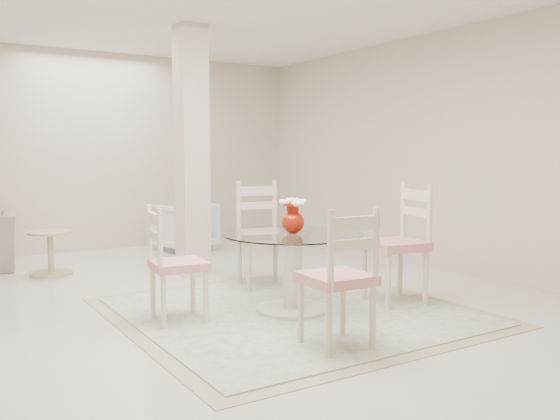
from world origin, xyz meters
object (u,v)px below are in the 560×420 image
column (192,152)px  dining_chair_east (403,234)px  dining_chair_south (342,268)px  armchair_white (184,226)px  dining_chair_north (260,226)px  side_table (51,255)px  red_vase (293,215)px  dining_chair_west (170,256)px  dining_table (293,272)px

column → dining_chair_east: size_ratio=2.29×
dining_chair_south → armchair_white: (0.74, 4.46, -0.24)m
dining_chair_east → dining_chair_north: bearing=-140.8°
side_table → column: bearing=-29.3°
red_vase → dining_chair_west: dining_chair_west is taller
red_vase → dining_chair_west: 1.06m
column → dining_chair_north: 1.24m
dining_chair_north → side_table: 2.42m
dining_chair_north → armchair_white: bearing=99.2°
column → dining_chair_south: size_ratio=2.50×
dining_chair_east → dining_chair_west: size_ratio=1.16×
dining_chair_east → dining_chair_north: (-0.73, 1.25, -0.01)m
dining_chair_north → side_table: bearing=149.0°
dining_chair_east → side_table: size_ratio=2.44×
red_vase → dining_chair_north: size_ratio=0.25×
red_vase → side_table: 3.10m
dining_chair_west → armchair_white: 3.55m
dining_chair_south → side_table: (-1.16, 3.68, -0.35)m
column → side_table: (-1.35, 0.76, -1.13)m
dining_chair_west → dining_chair_east: bearing=-98.2°
dining_chair_west → side_table: size_ratio=2.11×
armchair_white → side_table: (-1.90, -0.78, -0.11)m
dining_chair_west → column: bearing=-22.7°
red_vase → column: bearing=91.7°
red_vase → dining_chair_west: (-0.99, 0.26, -0.29)m
red_vase → side_table: size_ratio=0.61×
dining_chair_east → dining_chair_south: dining_chair_east is taller
dining_chair_north → armchair_white: (0.22, 2.48, -0.28)m
dining_table → side_table: dining_table is taller
dining_chair_west → side_table: (-0.42, 2.44, -0.31)m
armchair_white → dining_table: bearing=68.2°
dining_table → dining_chair_south: bearing=-104.2°
column → dining_chair_east: bearing=-64.4°
column → red_vase: column is taller
dining_chair_south → armchair_white: size_ratio=1.49×
armchair_white → red_vase: bearing=68.3°
red_vase → dining_chair_east: dining_chair_east is taller
dining_chair_south → armchair_white: bearing=-95.9°
dining_chair_north → dining_chair_west: dining_chair_north is taller
dining_table → dining_chair_south: dining_chair_south is taller
dining_chair_west → armchair_white: (1.47, 3.22, -0.21)m
dining_table → dining_chair_west: bearing=165.6°
armchair_white → dining_chair_west: bearing=51.6°
dining_table → dining_chair_north: bearing=75.1°
dining_chair_south → dining_table: bearing=-100.7°
dining_chair_east → dining_chair_west: 2.04m
red_vase → dining_chair_south: bearing=-104.4°
dining_table → dining_chair_west: size_ratio=1.14×
dining_table → side_table: size_ratio=2.41×
dining_chair_east → dining_table: bearing=-95.6°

